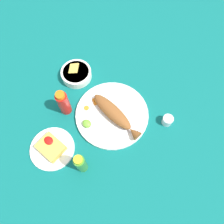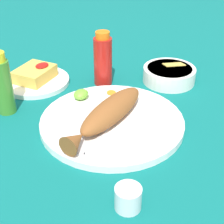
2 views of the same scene
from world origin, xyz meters
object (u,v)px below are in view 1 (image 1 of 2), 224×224
object	(u,v)px
fried_fish	(115,114)
hot_sauce_bottle_green	(81,164)
fork_far	(121,130)
side_plate_fries	(52,149)
guacamole_bowl	(76,74)
hot_sauce_bottle_red	(64,103)
fork_near	(128,123)
salt_cup	(167,121)
main_plate	(112,114)

from	to	relation	value
fried_fish	hot_sauce_bottle_green	world-z (taller)	hot_sauce_bottle_green
fried_fish	fork_far	world-z (taller)	fried_fish
fried_fish	side_plate_fries	distance (m)	0.32
guacamole_bowl	hot_sauce_bottle_red	bearing A→B (deg)	118.62
fork_near	side_plate_fries	xyz separation A→B (m)	(0.19, 0.31, -0.01)
hot_sauce_bottle_green	fork_far	bearing A→B (deg)	-95.94
fork_near	fried_fish	bearing A→B (deg)	-175.69
hot_sauce_bottle_red	guacamole_bowl	xyz separation A→B (m)	(0.10, -0.17, -0.05)
salt_cup	fork_near	bearing A→B (deg)	43.82
main_plate	guacamole_bowl	bearing A→B (deg)	-10.65
main_plate	hot_sauce_bottle_green	size ratio (longest dim) A/B	2.13
fried_fish	hot_sauce_bottle_red	size ratio (longest dim) A/B	1.84
guacamole_bowl	fork_near	bearing A→B (deg)	173.29
salt_cup	guacamole_bowl	bearing A→B (deg)	9.51
main_plate	side_plate_fries	world-z (taller)	main_plate
hot_sauce_bottle_red	hot_sauce_bottle_green	size ratio (longest dim) A/B	0.97
salt_cup	side_plate_fries	xyz separation A→B (m)	(0.32, 0.44, -0.01)
fork_near	fork_far	xyz separation A→B (m)	(0.00, 0.05, 0.00)
hot_sauce_bottle_green	side_plate_fries	world-z (taller)	hot_sauce_bottle_green
hot_sauce_bottle_green	fried_fish	bearing A→B (deg)	-80.88
fork_far	fork_near	bearing A→B (deg)	55.23
main_plate	salt_cup	distance (m)	0.26
fork_near	hot_sauce_bottle_green	xyz separation A→B (m)	(0.03, 0.28, 0.06)
fork_far	main_plate	bearing A→B (deg)	126.18
fork_far	side_plate_fries	bearing A→B (deg)	-154.96
side_plate_fries	guacamole_bowl	xyz separation A→B (m)	(0.19, -0.36, 0.02)
hot_sauce_bottle_red	side_plate_fries	distance (m)	0.21
main_plate	fork_far	distance (m)	0.09
hot_sauce_bottle_green	side_plate_fries	size ratio (longest dim) A/B	0.82
fried_fish	salt_cup	xyz separation A→B (m)	(-0.21, -0.14, -0.02)
hot_sauce_bottle_green	fork_near	bearing A→B (deg)	-95.76
fork_far	hot_sauce_bottle_green	bearing A→B (deg)	-125.85
hot_sauce_bottle_red	fork_near	bearing A→B (deg)	-155.05
salt_cup	hot_sauce_bottle_green	bearing A→B (deg)	68.37
fried_fish	hot_sauce_bottle_red	bearing A→B (deg)	36.52
main_plate	side_plate_fries	size ratio (longest dim) A/B	1.75
fork_far	salt_cup	world-z (taller)	salt_cup
hot_sauce_bottle_green	salt_cup	world-z (taller)	hot_sauce_bottle_green
fried_fish	fork_far	bearing A→B (deg)	159.10
main_plate	fork_far	xyz separation A→B (m)	(-0.09, 0.04, 0.01)
hot_sauce_bottle_red	salt_cup	size ratio (longest dim) A/B	3.23
hot_sauce_bottle_red	guacamole_bowl	size ratio (longest dim) A/B	1.02
fork_near	salt_cup	distance (m)	0.19
hot_sauce_bottle_green	guacamole_bowl	bearing A→B (deg)	-43.33
side_plate_fries	fork_near	bearing A→B (deg)	-121.29
main_plate	side_plate_fries	distance (m)	0.32
main_plate	salt_cup	xyz separation A→B (m)	(-0.22, -0.14, 0.01)
salt_cup	guacamole_bowl	distance (m)	0.52
fork_near	fork_far	distance (m)	0.05
main_plate	fried_fish	bearing A→B (deg)	173.18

